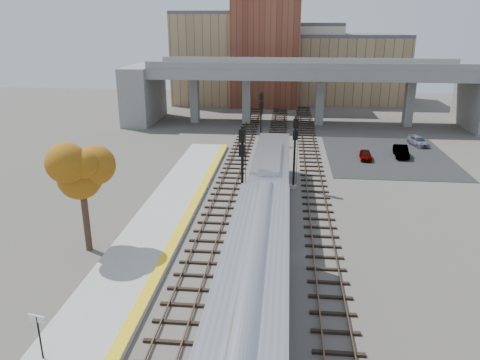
% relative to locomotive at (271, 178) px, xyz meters
% --- Properties ---
extents(ground, '(160.00, 160.00, 0.00)m').
position_rel_locomotive_xyz_m(ground, '(-1.00, -11.83, -2.28)').
color(ground, '#47423D').
rests_on(ground, ground).
extents(platform, '(4.50, 60.00, 0.35)m').
position_rel_locomotive_xyz_m(platform, '(-8.25, -11.83, -2.10)').
color(platform, '#9E9E99').
rests_on(platform, ground).
extents(yellow_strip, '(0.70, 60.00, 0.01)m').
position_rel_locomotive_xyz_m(yellow_strip, '(-6.35, -11.83, -1.92)').
color(yellow_strip, yellow).
rests_on(yellow_strip, platform).
extents(tracks, '(10.70, 95.00, 0.25)m').
position_rel_locomotive_xyz_m(tracks, '(-0.07, 0.67, -2.20)').
color(tracks, black).
rests_on(tracks, ground).
extents(overpass, '(54.00, 12.00, 9.50)m').
position_rel_locomotive_xyz_m(overpass, '(3.92, 33.17, 3.53)').
color(overpass, slate).
rests_on(overpass, ground).
extents(buildings_far, '(43.00, 21.00, 20.60)m').
position_rel_locomotive_xyz_m(buildings_far, '(0.26, 54.74, 5.60)').
color(buildings_far, '#9C825A').
rests_on(buildings_far, ground).
extents(parking_lot, '(14.00, 18.00, 0.04)m').
position_rel_locomotive_xyz_m(parking_lot, '(13.00, 16.17, -2.26)').
color(parking_lot, black).
rests_on(parking_lot, ground).
extents(locomotive, '(3.02, 19.05, 4.10)m').
position_rel_locomotive_xyz_m(locomotive, '(0.00, 0.00, 0.00)').
color(locomotive, '#A8AAB2').
rests_on(locomotive, ground).
extents(coach, '(3.03, 25.00, 5.00)m').
position_rel_locomotive_xyz_m(coach, '(-0.00, -22.61, 0.52)').
color(coach, '#A8AAB2').
rests_on(coach, ground).
extents(signal_mast_near, '(0.60, 0.64, 7.42)m').
position_rel_locomotive_xyz_m(signal_mast_near, '(-2.10, -3.54, 1.47)').
color(signal_mast_near, '#9E9E99').
rests_on(signal_mast_near, ground).
extents(signal_mast_mid, '(0.60, 0.64, 6.81)m').
position_rel_locomotive_xyz_m(signal_mast_mid, '(2.00, 3.93, 1.06)').
color(signal_mast_mid, '#9E9E99').
rests_on(signal_mast_mid, ground).
extents(signal_mast_far, '(0.60, 0.64, 6.48)m').
position_rel_locomotive_xyz_m(signal_mast_far, '(-2.10, 21.11, 0.82)').
color(signal_mast_far, '#9E9E99').
rests_on(signal_mast_far, ground).
extents(station_sign, '(0.89, 0.23, 2.27)m').
position_rel_locomotive_xyz_m(station_sign, '(-9.50, -21.15, -0.30)').
color(station_sign, black).
rests_on(station_sign, platform).
extents(tree, '(3.60, 3.60, 7.71)m').
position_rel_locomotive_xyz_m(tree, '(-12.01, -10.01, 3.44)').
color(tree, '#382619').
rests_on(tree, ground).
extents(car_a, '(1.44, 3.18, 1.06)m').
position_rel_locomotive_xyz_m(car_a, '(10.20, 14.36, -1.71)').
color(car_a, '#99999E').
rests_on(car_a, parking_lot).
extents(car_b, '(1.64, 4.02, 1.30)m').
position_rel_locomotive_xyz_m(car_b, '(14.41, 15.87, -1.59)').
color(car_b, '#99999E').
rests_on(car_b, parking_lot).
extents(car_c, '(2.43, 4.03, 1.09)m').
position_rel_locomotive_xyz_m(car_c, '(17.72, 21.44, -1.69)').
color(car_c, '#99999E').
rests_on(car_c, parking_lot).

